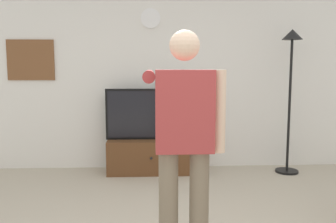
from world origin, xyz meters
The scene contains 7 objects.
back_wall centered at (0.00, 2.95, 1.35)m, with size 6.40×0.10×2.70m, color silver.
tv_stand centered at (-0.25, 2.60, 0.24)m, with size 1.23×0.44×0.48m.
television centered at (-0.25, 2.65, 0.84)m, with size 1.27×0.07×0.72m.
wall_clock centered at (-0.25, 2.89, 2.19)m, with size 0.28×0.28×0.03m, color white.
framed_picture centered at (-1.97, 2.90, 1.60)m, with size 0.66×0.04×0.58m, color brown.
floor_lamp centered at (1.69, 2.53, 1.44)m, with size 0.32×0.32×2.01m.
person_standing_nearer_lamp centered at (-0.01, 0.09, 0.99)m, with size 0.58×0.78×1.75m.
Camera 1 is at (-0.24, -2.41, 1.50)m, focal length 38.58 mm.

